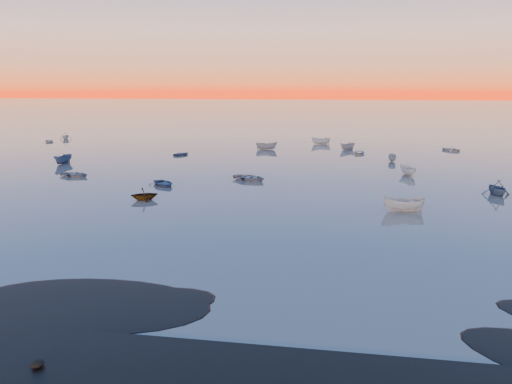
# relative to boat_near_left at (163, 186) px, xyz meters

# --- Properties ---
(ground) EXTENTS (600.00, 600.00, 0.00)m
(ground) POSITION_rel_boat_near_left_xyz_m (15.36, 66.59, 0.00)
(ground) COLOR #615850
(ground) RESTS_ON ground
(mud_lobes) EXTENTS (140.00, 6.00, 0.07)m
(mud_lobes) POSITION_rel_boat_near_left_xyz_m (15.36, -34.41, 0.01)
(mud_lobes) COLOR black
(mud_lobes) RESTS_ON ground
(moored_fleet) EXTENTS (124.00, 58.00, 1.20)m
(moored_fleet) POSITION_rel_boat_near_left_xyz_m (15.36, 19.59, 0.00)
(moored_fleet) COLOR silver
(moored_fleet) RESTS_ON ground
(boat_near_left) EXTENTS (4.13, 3.93, 1.01)m
(boat_near_left) POSITION_rel_boat_near_left_xyz_m (0.00, 0.00, 0.00)
(boat_near_left) COLOR #394E6E
(boat_near_left) RESTS_ON ground
(boat_near_right) EXTENTS (4.15, 2.48, 1.36)m
(boat_near_right) POSITION_rel_boat_near_left_xyz_m (39.27, 1.07, 0.00)
(boat_near_right) COLOR #394E6E
(boat_near_right) RESTS_ON ground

